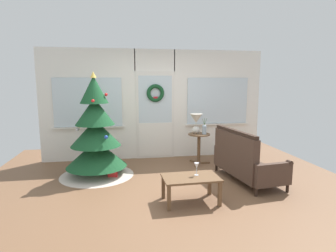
{
  "coord_description": "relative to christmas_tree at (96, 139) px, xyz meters",
  "views": [
    {
      "loc": [
        -0.8,
        -4.47,
        1.8
      ],
      "look_at": [
        0.05,
        0.55,
        1.0
      ],
      "focal_mm": 29.91,
      "sensor_mm": 36.0,
      "label": 1
    }
  ],
  "objects": [
    {
      "name": "ground_plane",
      "position": [
        1.29,
        -0.95,
        -0.73
      ],
      "size": [
        6.76,
        6.76,
        0.0
      ],
      "primitive_type": "plane",
      "color": "brown"
    },
    {
      "name": "christmas_tree",
      "position": [
        0.0,
        0.0,
        0.0
      ],
      "size": [
        1.42,
        1.42,
        2.0
      ],
      "color": "#4C331E",
      "rests_on": "ground"
    },
    {
      "name": "back_wall_with_door",
      "position": [
        1.29,
        1.13,
        0.55
      ],
      "size": [
        5.2,
        0.19,
        2.55
      ],
      "color": "white",
      "rests_on": "ground"
    },
    {
      "name": "settee_sofa",
      "position": [
        2.68,
        -0.77,
        -0.35
      ],
      "size": [
        0.89,
        1.58,
        0.96
      ],
      "color": "black",
      "rests_on": "ground"
    },
    {
      "name": "table_lamp",
      "position": [
        2.11,
        0.45,
        0.24
      ],
      "size": [
        0.28,
        0.28,
        0.44
      ],
      "color": "silver",
      "rests_on": "side_table"
    },
    {
      "name": "coffee_table",
      "position": [
        1.5,
        -1.51,
        -0.39
      ],
      "size": [
        0.86,
        0.54,
        0.4
      ],
      "color": "brown",
      "rests_on": "ground"
    },
    {
      "name": "flower_vase",
      "position": [
        2.27,
        0.35,
        0.07
      ],
      "size": [
        0.11,
        0.1,
        0.35
      ],
      "color": "#99ADBC",
      "rests_on": "side_table"
    },
    {
      "name": "side_table",
      "position": [
        2.17,
        0.41,
        -0.25
      ],
      "size": [
        0.5,
        0.48,
        0.68
      ],
      "color": "brown",
      "rests_on": "ground"
    },
    {
      "name": "wine_glass",
      "position": [
        1.6,
        -1.46,
        -0.19
      ],
      "size": [
        0.08,
        0.08,
        0.2
      ],
      "color": "silver",
      "rests_on": "coffee_table"
    },
    {
      "name": "gift_box",
      "position": [
        0.31,
        -0.22,
        -0.64
      ],
      "size": [
        0.18,
        0.16,
        0.18
      ],
      "primitive_type": "cube",
      "color": "red",
      "rests_on": "ground"
    }
  ]
}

